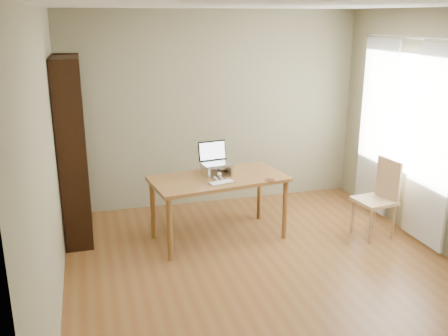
# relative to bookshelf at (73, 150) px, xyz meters

# --- Properties ---
(room) EXTENTS (4.04, 4.54, 2.64)m
(room) POSITION_rel_bookshelf_xyz_m (1.86, -1.54, 0.25)
(room) COLOR brown
(room) RESTS_ON ground
(bookshelf) EXTENTS (0.30, 0.90, 2.10)m
(bookshelf) POSITION_rel_bookshelf_xyz_m (0.00, 0.00, 0.00)
(bookshelf) COLOR black
(bookshelf) RESTS_ON ground
(curtains) EXTENTS (0.03, 1.90, 2.25)m
(curtains) POSITION_rel_bookshelf_xyz_m (3.75, -0.75, 0.12)
(curtains) COLOR white
(curtains) RESTS_ON ground
(desk) EXTENTS (1.61, 0.97, 0.75)m
(desk) POSITION_rel_bookshelf_xyz_m (1.58, -0.51, -0.39)
(desk) COLOR brown
(desk) RESTS_ON ground
(laptop_stand) EXTENTS (0.32, 0.25, 0.13)m
(laptop_stand) POSITION_rel_bookshelf_xyz_m (1.58, -0.43, -0.22)
(laptop_stand) COLOR silver
(laptop_stand) RESTS_ON desk
(laptop) EXTENTS (0.37, 0.33, 0.24)m
(laptop) POSITION_rel_bookshelf_xyz_m (1.58, -0.37, -0.11)
(laptop) COLOR silver
(laptop) RESTS_ON laptop_stand
(keyboard) EXTENTS (0.30, 0.19, 0.02)m
(keyboard) POSITION_rel_bookshelf_xyz_m (1.55, -0.73, -0.29)
(keyboard) COLOR silver
(keyboard) RESTS_ON desk
(coaster) EXTENTS (0.11, 0.11, 0.01)m
(coaster) POSITION_rel_bookshelf_xyz_m (2.10, -0.76, -0.30)
(coaster) COLOR #4F2F1B
(coaster) RESTS_ON desk
(cat) EXTENTS (0.25, 0.49, 0.16)m
(cat) POSITION_rel_bookshelf_xyz_m (1.54, -0.39, -0.23)
(cat) COLOR #3F3932
(cat) RESTS_ON desk
(chair) EXTENTS (0.46, 0.46, 0.92)m
(chair) POSITION_rel_bookshelf_xyz_m (3.42, -0.93, -0.55)
(chair) COLOR tan
(chair) RESTS_ON ground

